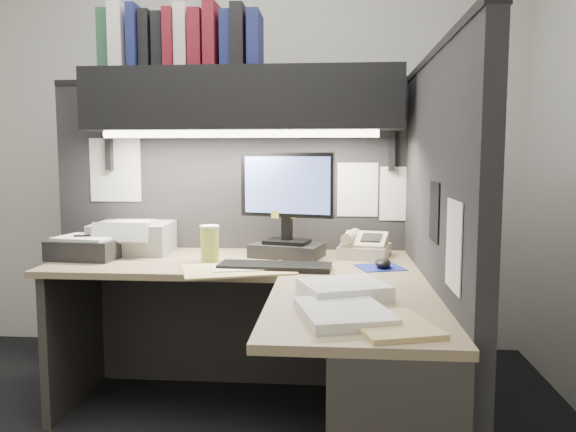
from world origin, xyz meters
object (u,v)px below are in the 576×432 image
Objects in this scene: coffee_cup at (210,244)px; monitor at (287,216)px; printer at (134,237)px; overhead_shelf at (243,100)px; keyboard at (275,266)px; desk at (293,363)px; notebook_stack at (88,248)px; telephone at (365,247)px.

monitor is at bearing 21.83° from coffee_cup.
printer is at bearing -170.37° from monitor.
overhead_shelf is 3.15× the size of keyboard.
overhead_shelf is at bearing 111.79° from desk.
monitor is at bearing 96.56° from desk.
notebook_stack is (-0.74, -0.19, -0.72)m from overhead_shelf.
overhead_shelf is 0.61m from monitor.
printer is at bearing 139.76° from desk.
monitor is 0.40m from coffee_cup.
monitor is 0.98m from notebook_stack.
coffee_cup is 0.50× the size of notebook_stack.
monitor is 1.04× the size of keyboard.
notebook_stack is (-0.96, -0.10, -0.16)m from monitor.
coffee_cup is at bearing 156.91° from keyboard.
overhead_shelf reaches higher than telephone.
notebook_stack is (-0.61, 0.04, -0.03)m from coffee_cup.
overhead_shelf is 0.74m from coffee_cup.
monitor is 0.82m from printer.
printer is at bearing 154.08° from coffee_cup.
notebook_stack is (-0.16, -0.18, -0.03)m from printer.
telephone is at bearing 6.25° from notebook_stack.
printer is at bearing -168.39° from telephone.
notebook_stack is at bearing 151.59° from desk.
notebook_stack reaches higher than keyboard.
desk is 1.23m from notebook_stack.
coffee_cup is (-0.43, 0.53, 0.37)m from desk.
desk is 0.77m from coffee_cup.
printer is (-1.18, 0.03, 0.03)m from telephone.
overhead_shelf reaches higher than desk.
desk is 10.59× the size of coffee_cup.
printer is at bearing -179.13° from overhead_shelf.
overhead_shelf is 0.90m from printer.
monitor reaches higher than notebook_stack.
overhead_shelf is 1.05m from notebook_stack.
coffee_cup is (-0.35, -0.14, -0.12)m from monitor.
notebook_stack reaches higher than telephone.
desk is 7.05× the size of telephone.
overhead_shelf reaches higher than notebook_stack.
keyboard is (-0.10, 0.36, 0.30)m from desk.
overhead_shelf is 4.86× the size of notebook_stack.
monitor is 0.41m from telephone.
keyboard is (0.20, -0.39, -0.76)m from overhead_shelf.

